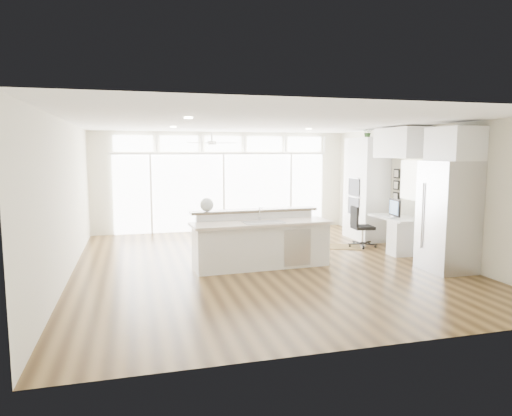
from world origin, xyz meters
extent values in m
cube|color=#3F2A13|center=(0.00, 0.00, -0.01)|extent=(7.00, 8.00, 0.02)
cube|color=white|center=(0.00, 0.00, 2.70)|extent=(7.00, 8.00, 0.02)
cube|color=beige|center=(0.00, 4.00, 1.35)|extent=(7.00, 0.04, 2.70)
cube|color=beige|center=(0.00, -4.00, 1.35)|extent=(7.00, 0.04, 2.70)
cube|color=beige|center=(-3.50, 0.00, 1.35)|extent=(0.04, 8.00, 2.70)
cube|color=beige|center=(3.50, 0.00, 1.35)|extent=(0.04, 8.00, 2.70)
cube|color=white|center=(0.00, 3.94, 1.05)|extent=(5.80, 0.06, 2.08)
cube|color=white|center=(0.00, 3.94, 2.38)|extent=(5.90, 0.06, 0.40)
cube|color=white|center=(3.46, 0.30, 1.55)|extent=(0.04, 0.85, 0.85)
cube|color=white|center=(-0.50, 2.80, 2.48)|extent=(1.16, 1.16, 0.32)
cube|color=beige|center=(0.00, 0.20, 2.68)|extent=(3.40, 3.00, 0.02)
cube|color=white|center=(3.17, 1.80, 1.25)|extent=(0.64, 1.20, 2.50)
cube|color=white|center=(3.13, 0.30, 0.38)|extent=(0.72, 1.30, 0.76)
cube|color=white|center=(3.17, 0.30, 2.35)|extent=(0.64, 1.30, 0.64)
cube|color=silver|center=(3.11, -1.35, 1.00)|extent=(0.76, 0.90, 2.00)
cube|color=white|center=(3.17, -1.35, 2.30)|extent=(0.64, 0.90, 0.60)
cube|color=black|center=(3.46, 0.92, 1.40)|extent=(0.06, 0.22, 0.80)
cube|color=white|center=(-0.09, -0.24, 0.52)|extent=(2.69, 1.13, 1.05)
cube|color=#3D2B13|center=(2.17, 1.03, 0.01)|extent=(1.02, 0.89, 0.01)
cube|color=black|center=(2.64, 0.93, 0.46)|extent=(0.52, 0.49, 0.92)
sphere|color=silver|center=(-1.06, 0.11, 1.18)|extent=(0.27, 0.27, 0.26)
cube|color=black|center=(3.05, 0.30, 0.97)|extent=(0.15, 0.50, 0.41)
cube|color=silver|center=(2.88, 0.30, 0.77)|extent=(0.14, 0.31, 0.01)
imported|color=#366129|center=(3.17, 1.80, 2.61)|extent=(0.28, 0.30, 0.22)
camera|label=1|loc=(-2.38, -8.34, 2.16)|focal=32.00mm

